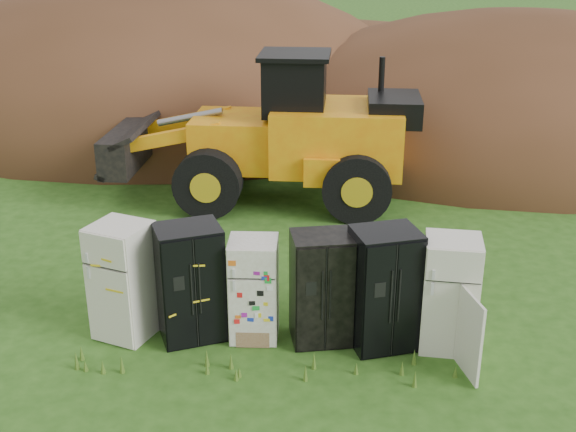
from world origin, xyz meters
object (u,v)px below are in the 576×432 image
Objects in this scene: wheel_loader at (257,128)px; fridge_sticker at (254,289)px; fridge_dark_mid at (321,288)px; fridge_black_right at (384,289)px; fridge_black_side at (190,283)px; fridge_leftmost at (124,281)px; fridge_open_door at (450,294)px.

fridge_sticker is at bearing -83.29° from wheel_loader.
fridge_black_right is at bearing -16.35° from fridge_dark_mid.
wheel_loader is at bearing 63.51° from fridge_black_side.
fridge_black_right reaches higher than fridge_sticker.
fridge_black_right is (0.94, -0.07, 0.07)m from fridge_dark_mid.
fridge_leftmost is 4.97m from fridge_open_door.
fridge_black_right is (3.99, 0.00, 0.02)m from fridge_leftmost.
fridge_black_right is 1.06× the size of fridge_open_door.
fridge_sticker is 0.87× the size of fridge_black_right.
fridge_leftmost is 1.04× the size of fridge_open_door.
fridge_dark_mid is 6.38m from wheel_loader.
fridge_black_right is at bearing 19.91° from fridge_leftmost.
fridge_black_right reaches higher than fridge_open_door.
fridge_leftmost is 1.13× the size of fridge_sticker.
fridge_black_side is at bearing 20.67° from fridge_leftmost.
fridge_sticker is 0.92× the size of fridge_open_door.
fridge_dark_mid is (2.01, 0.06, -0.05)m from fridge_black_side.
fridge_black_right is at bearing -66.32° from wheel_loader.
fridge_sticker is at bearing 21.76° from fridge_leftmost.
fridge_black_right is at bearing -3.92° from fridge_sticker.
fridge_open_door is at bearing -23.54° from fridge_black_side.
fridge_sticker is (0.97, 0.05, -0.10)m from fridge_black_side.
fridge_black_side is 2.95m from fridge_black_right.
fridge_black_right reaches higher than fridge_dark_mid.
fridge_open_door is (4.97, 0.01, -0.03)m from fridge_leftmost.
fridge_black_side is 3.93m from fridge_open_door.
fridge_leftmost is 3.99m from fridge_black_right.
fridge_leftmost reaches higher than fridge_dark_mid.
fridge_dark_mid is 0.95m from fridge_black_right.
wheel_loader reaches higher than fridge_sticker.
fridge_black_right is 0.98m from fridge_open_door.
fridge_dark_mid is (1.03, 0.01, 0.06)m from fridge_sticker.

